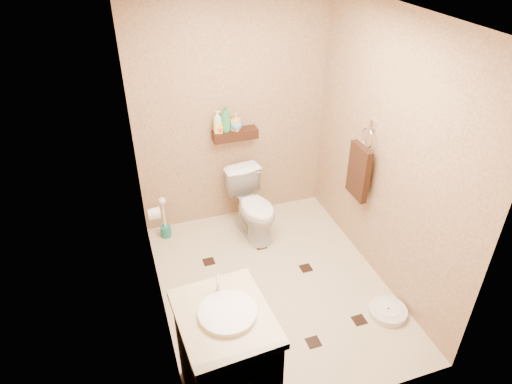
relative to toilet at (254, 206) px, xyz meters
name	(u,v)px	position (x,y,z in m)	size (l,w,h in m)	color
ground	(273,286)	(-0.08, -0.83, -0.34)	(2.50, 2.50, 0.00)	#C8B392
wall_back	(232,115)	(-0.08, 0.42, 0.86)	(2.00, 0.04, 2.40)	tan
wall_front	(355,280)	(-0.08, -2.08, 0.86)	(2.00, 0.04, 2.40)	tan
wall_left	(148,197)	(-1.08, -0.83, 0.86)	(0.04, 2.50, 2.40)	tan
wall_right	(387,156)	(0.92, -0.83, 0.86)	(0.04, 2.50, 2.40)	tan
ceiling	(281,15)	(-0.08, -0.83, 2.06)	(2.00, 2.50, 0.02)	silver
wall_shelf	(235,135)	(-0.08, 0.34, 0.68)	(0.46, 0.14, 0.10)	#34170E
floor_accents	(279,288)	(-0.05, -0.88, -0.34)	(1.15, 1.40, 0.01)	black
toilet	(254,206)	(0.00, 0.00, 0.00)	(0.39, 0.68, 0.69)	white
vanity	(227,358)	(-0.78, -1.78, 0.09)	(0.61, 0.73, 0.98)	brown
bathroom_scale	(388,311)	(0.73, -1.47, -0.31)	(0.40, 0.40, 0.07)	silver
toilet_brush	(165,223)	(-0.90, 0.24, -0.17)	(0.11, 0.11, 0.49)	#1B6C63
towel_ring	(359,169)	(0.83, -0.58, 0.60)	(0.12, 0.30, 0.76)	silver
toilet_paper	(154,214)	(-1.02, -0.18, 0.26)	(0.12, 0.11, 0.12)	silver
bottle_a	(217,122)	(-0.26, 0.34, 0.84)	(0.09, 0.09, 0.23)	silver
bottle_b	(218,124)	(-0.25, 0.34, 0.81)	(0.08, 0.08, 0.17)	yellow
bottle_c	(219,126)	(-0.24, 0.34, 0.79)	(0.10, 0.10, 0.13)	#E4501A
bottle_d	(225,119)	(-0.18, 0.34, 0.86)	(0.10, 0.10, 0.27)	#2D884F
bottle_e	(236,122)	(-0.07, 0.34, 0.81)	(0.08, 0.08, 0.18)	#FFB354
bottle_f	(236,123)	(-0.07, 0.34, 0.80)	(0.12, 0.12, 0.15)	#5594D4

